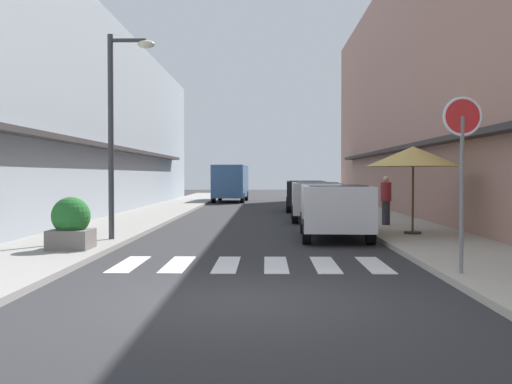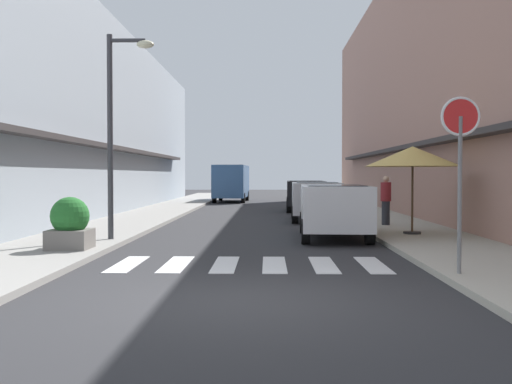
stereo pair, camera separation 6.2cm
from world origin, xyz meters
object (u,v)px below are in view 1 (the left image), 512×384
at_px(parked_car_mid, 316,197).
at_px(cafe_umbrella, 413,157).
at_px(street_lamp, 118,114).
at_px(pedestrian_walking_near, 386,199).
at_px(parked_car_near, 335,205).
at_px(planter_corner, 71,224).
at_px(parked_car_far, 305,192).
at_px(round_street_sign, 462,138).
at_px(delivery_van, 231,180).

relative_size(parked_car_mid, cafe_umbrella, 1.59).
xyz_separation_m(street_lamp, pedestrian_walking_near, (7.60, 4.51, -2.33)).
height_order(parked_car_near, street_lamp, street_lamp).
xyz_separation_m(parked_car_near, planter_corner, (-6.14, -3.37, -0.26)).
xyz_separation_m(cafe_umbrella, planter_corner, (-8.30, -3.57, -1.58)).
xyz_separation_m(parked_car_far, planter_corner, (-6.14, -16.04, -0.26)).
distance_m(parked_car_mid, round_street_sign, 13.14).
bearing_deg(parked_car_mid, pedestrian_walking_near, -57.86).
bearing_deg(street_lamp, delivery_van, 86.61).
xyz_separation_m(parked_car_mid, planter_corner, (-6.14, -9.79, -0.26)).
xyz_separation_m(street_lamp, planter_corner, (-0.56, -2.07, -2.62)).
height_order(round_street_sign, planter_corner, round_street_sign).
bearing_deg(street_lamp, cafe_umbrella, 11.02).
bearing_deg(round_street_sign, parked_car_near, 101.54).
bearing_deg(street_lamp, parked_car_far, 68.24).
bearing_deg(parked_car_far, cafe_umbrella, -80.15).
bearing_deg(cafe_umbrella, street_lamp, -168.98).
distance_m(parked_car_mid, street_lamp, 9.81).
height_order(parked_car_far, pedestrian_walking_near, pedestrian_walking_near).
relative_size(parked_car_mid, parked_car_far, 0.92).
relative_size(round_street_sign, planter_corner, 2.54).
distance_m(parked_car_mid, parked_car_far, 6.26).
relative_size(parked_car_far, round_street_sign, 1.54).
height_order(parked_car_near, delivery_van, delivery_van).
distance_m(round_street_sign, pedestrian_walking_near, 9.91).
relative_size(parked_car_mid, street_lamp, 0.80).
distance_m(parked_car_near, round_street_sign, 6.86).
height_order(delivery_van, round_street_sign, round_street_sign).
distance_m(street_lamp, pedestrian_walking_near, 9.14).
bearing_deg(parked_car_far, pedestrian_walking_near, -77.97).
xyz_separation_m(delivery_van, street_lamp, (-1.43, -24.03, 1.87)).
relative_size(round_street_sign, pedestrian_walking_near, 1.83).
distance_m(delivery_van, cafe_umbrella, 23.41).
relative_size(parked_car_near, parked_car_mid, 1.05).
bearing_deg(round_street_sign, cafe_umbrella, 83.08).
xyz_separation_m(street_lamp, cafe_umbrella, (7.74, 1.51, -1.04)).
bearing_deg(planter_corner, parked_car_far, 69.07).
distance_m(parked_car_near, parked_car_mid, 6.42).
bearing_deg(delivery_van, pedestrian_walking_near, -72.46).
bearing_deg(parked_car_far, planter_corner, -110.93).
xyz_separation_m(delivery_van, pedestrian_walking_near, (6.17, -19.52, -0.46)).
height_order(parked_car_near, pedestrian_walking_near, pedestrian_walking_near).
distance_m(delivery_van, pedestrian_walking_near, 20.48).
height_order(parked_car_mid, parked_car_far, same).
xyz_separation_m(parked_car_far, round_street_sign, (1.34, -19.25, 1.42)).
distance_m(cafe_umbrella, planter_corner, 9.18).
relative_size(parked_car_far, cafe_umbrella, 1.73).
bearing_deg(planter_corner, cafe_umbrella, 23.29).
bearing_deg(planter_corner, street_lamp, 74.88).
relative_size(delivery_van, street_lamp, 1.06).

